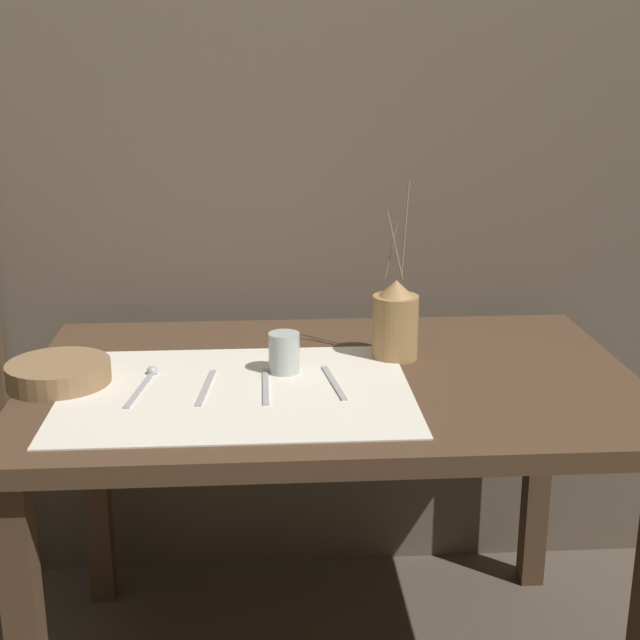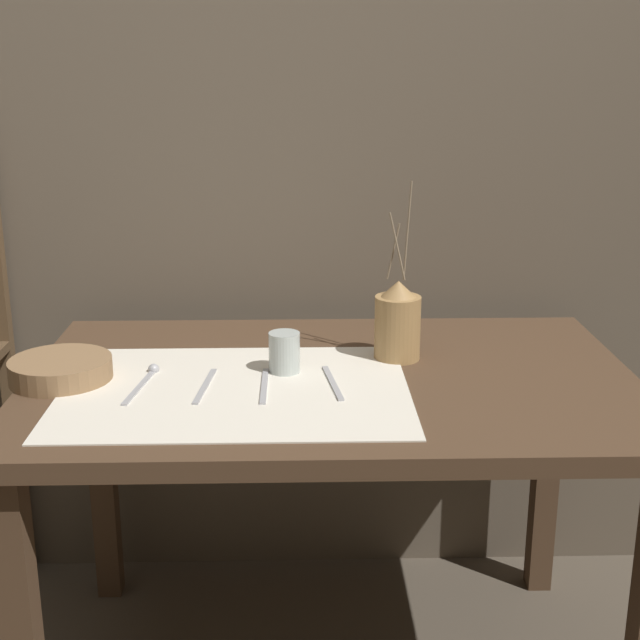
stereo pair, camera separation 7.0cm
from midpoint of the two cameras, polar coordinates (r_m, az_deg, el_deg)
stone_wall_back at (r=2.28m, az=1.17°, el=11.94°), size 7.00×0.06×2.40m
wooden_table at (r=1.90m, az=1.80°, el=-6.14°), size 1.27×0.82×0.74m
linen_cloth at (r=1.79m, az=-4.33°, el=-4.46°), size 0.69×0.52×0.00m
pitcher_with_flowers at (r=1.95m, az=6.01°, el=-0.18°), size 0.10×0.10×0.39m
wooden_bowl at (r=1.89m, az=-15.24°, el=-3.09°), size 0.21×0.21×0.05m
glass_tumbler_near at (r=1.86m, az=-1.22°, el=-2.08°), size 0.07×0.07×0.09m
spoon_inner at (r=1.87m, az=-9.89°, el=-3.57°), size 0.05×0.21×0.02m
fork_outer at (r=1.80m, az=-6.26°, el=-4.22°), size 0.03×0.19×0.00m
knife_center at (r=1.79m, az=-2.47°, el=-4.23°), size 0.01×0.19×0.00m
fork_inner at (r=1.81m, az=1.89°, el=-4.05°), size 0.04×0.19×0.00m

